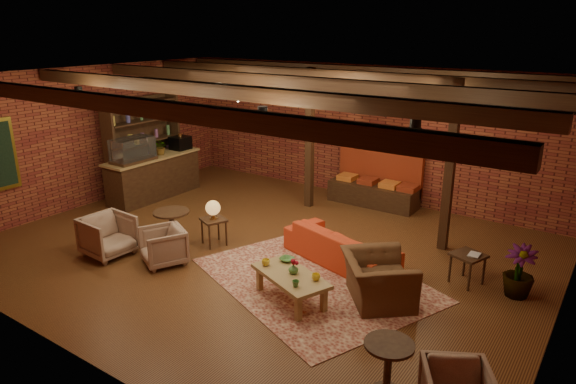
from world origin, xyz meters
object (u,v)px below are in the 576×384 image
Objects in this scene: side_table_book at (468,256)px; sofa at (341,245)px; coffee_table at (291,277)px; side_table_lamp at (213,211)px; round_table_left at (172,223)px; round_table_right at (388,360)px; plant_tall at (527,221)px; armchair_a at (108,234)px; armchair_right at (378,272)px; armchair_b at (163,244)px.

sofa is at bearing -167.39° from side_table_book.
coffee_table reaches higher than sofa.
side_table_lamp is 1.27× the size of round_table_left.
plant_tall is at bearing 77.06° from round_table_right.
armchair_a is at bearing -157.94° from plant_tall.
round_table_left is 0.85× the size of armchair_a.
side_table_lamp is at bearing 159.23° from coffee_table.
side_table_book is at bearing -62.58° from armchair_a.
armchair_a is 4.98m from armchair_right.
coffee_table is 2.05× the size of round_table_left.
round_table_left is at bearing -161.72° from side_table_book.
armchair_a is 1.37× the size of side_table_book.
armchair_a is at bearing 64.20° from armchair_right.
armchair_b is at bearing -156.80° from plant_tall.
sofa is 3.16m from armchair_b.
armchair_b is 5.99m from plant_tall.
round_table_left is (-3.02, 0.41, 0.08)m from coffee_table.
side_table_lamp is 0.36× the size of plant_tall.
armchair_b is (1.11, 0.32, -0.05)m from armchair_a.
round_table_right is (1.00, -1.87, -0.04)m from armchair_right.
side_table_book is (4.67, 2.31, 0.12)m from armchair_b.
armchair_b reaches higher than side_table_book.
coffee_table is 3.74m from armchair_a.
armchair_right is (1.11, 0.74, 0.09)m from coffee_table.
coffee_table is 1.99× the size of armchair_b.
armchair_b is at bearing -175.29° from coffee_table.
side_table_book is 1.10m from plant_tall.
side_table_lamp is (-2.39, -0.71, 0.37)m from sofa.
plant_tall is (0.75, 3.25, 0.82)m from round_table_right.
armchair_right is (3.70, 0.95, 0.12)m from armchair_b.
armchair_a is (-1.29, -1.45, -0.27)m from side_table_lamp.
round_table_right is at bearing -16.70° from round_table_left.
sofa is 2.52m from side_table_lamp.
armchair_right reaches higher than round_table_right.
side_table_lamp is 0.82m from round_table_left.
round_table_left is (-0.61, -0.50, -0.20)m from side_table_lamp.
side_table_lamp is 1.08× the size of armchair_a.
round_table_left is 6.17m from plant_tall.
round_table_left is at bearing 163.30° from round_table_right.
sofa is 2.62× the size of armchair_a.
round_table_left is 0.28× the size of plant_tall.
round_table_right is at bearing -102.94° from plant_tall.
side_table_lamp reaches higher than coffee_table.
plant_tall is (2.86, 2.12, 0.87)m from coffee_table.
side_table_book is at bearing -151.79° from sofa.
round_table_right is at bearing 167.44° from armchair_right.
side_table_book is at bearing 14.74° from side_table_lamp.
round_table_left is at bearing 53.88° from armchair_right.
round_table_right is at bearing -24.31° from side_table_lamp.
armchair_a is at bearing -171.76° from coffee_table.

